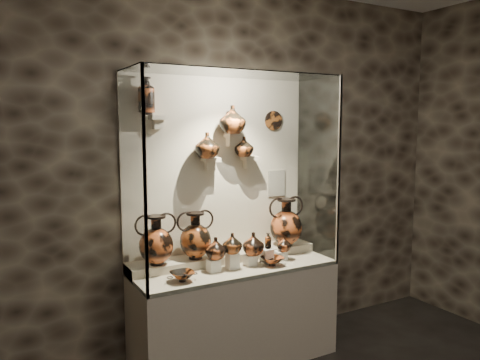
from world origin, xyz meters
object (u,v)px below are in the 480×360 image
Objects in this scene: jug_a at (216,248)px; kylix_right at (272,260)px; ovoid_vase_b at (232,120)px; amphora_left at (156,240)px; lekythos_small at (268,240)px; ovoid_vase_a at (207,145)px; jug_c at (253,244)px; ovoid_vase_c at (244,147)px; kylix_left at (182,275)px; amphora_right at (286,222)px; amphora_mid at (195,235)px; jug_e at (284,244)px; jug_b at (232,243)px; lekythos_tall at (147,94)px.

kylix_right is at bearing -29.62° from jug_a.
amphora_left is at bearing 165.47° from ovoid_vase_b.
lekythos_small reaches higher than kylix_right.
lekythos_small is at bearing -40.98° from ovoid_vase_a.
ovoid_vase_c is (0.07, 0.27, 0.79)m from jug_c.
ovoid_vase_b is (0.60, 0.33, 1.16)m from kylix_left.
ovoid_vase_a reaches higher than amphora_left.
amphora_left is 2.25× the size of jug_a.
amphora_right is at bearing 32.09° from jug_c.
amphora_mid is at bearing 99.05° from jug_a.
jug_e is 0.61× the size of ovoid_vase_a.
ovoid_vase_a reaches higher than jug_a.
ovoid_vase_c is (0.13, 0.03, -0.23)m from ovoid_vase_b.
ovoid_vase_a is at bearing 36.17° from kylix_left.
lekythos_small is (0.49, 0.00, 0.01)m from jug_a.
jug_c is 0.31m from jug_e.
amphora_right is (1.22, -0.02, 0.02)m from amphora_left.
kylix_left is 1.00× the size of kylix_right.
jug_e is 0.56× the size of kylix_left.
amphora_right is at bearing 4.03° from jug_b.
amphora_left is 1.20× the size of lekythos_tall.
amphora_left reaches higher than jug_e.
jug_b is 0.83m from ovoid_vase_a.
lekythos_small is 0.18m from kylix_right.
jug_b is (0.23, -0.20, -0.05)m from amphora_mid.
jug_e is 1.07m from ovoid_vase_a.
amphora_left is at bearing 176.64° from amphora_right.
jug_c is 0.89× the size of ovoid_vase_a.
kylix_left is 1.08× the size of ovoid_vase_a.
amphora_right is 0.68m from jug_b.
jug_c is (0.43, -0.20, -0.08)m from amphora_mid.
kylix_right is at bearing 3.07° from amphora_left.
ovoid_vase_a reaches higher than jug_c.
ovoid_vase_a reaches higher than jug_b.
ovoid_vase_c reaches higher than jug_a.
amphora_mid is at bearing 176.18° from amphora_right.
jug_c is at bearing -101.98° from ovoid_vase_c.
lekythos_tall reaches higher than jug_e.
amphora_mid is 2.59× the size of lekythos_small.
kylix_left is 0.80m from kylix_right.
amphora_mid is 0.31m from jug_b.
amphora_right is 2.62× the size of jug_b.
ovoid_vase_c is at bearing 121.76° from jug_e.
ovoid_vase_c reaches higher than amphora_left.
amphora_left reaches higher than jug_b.
lekythos_tall is at bearing 122.96° from amphora_left.
jug_a is 1.17× the size of lekythos_small.
amphora_left is 1.10m from jug_e.
amphora_mid is 0.88m from amphora_right.
lekythos_small is at bearing -64.16° from ovoid_vase_b.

